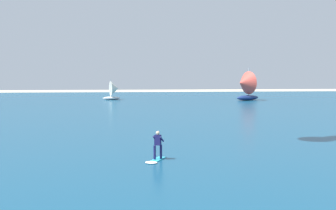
% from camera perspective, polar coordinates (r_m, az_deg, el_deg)
% --- Properties ---
extents(ocean, '(160.00, 90.00, 0.10)m').
position_cam_1_polar(ocean, '(54.62, -2.21, -0.66)').
color(ocean, navy).
rests_on(ocean, ground).
extents(kitesurfer, '(1.37, 2.00, 1.67)m').
position_cam_1_polar(kitesurfer, '(23.62, -1.60, -6.26)').
color(kitesurfer, '#26B2CC').
rests_on(kitesurfer, ocean).
extents(sailboat_far_left, '(3.31, 2.90, 3.72)m').
position_cam_1_polar(sailboat_far_left, '(73.06, -7.52, 2.06)').
color(sailboat_far_left, silver).
rests_on(sailboat_far_left, ocean).
extents(sailboat_center_horizon, '(5.04, 4.49, 5.63)m').
position_cam_1_polar(sailboat_center_horizon, '(72.08, 10.61, 2.68)').
color(sailboat_center_horizon, navy).
rests_on(sailboat_center_horizon, ocean).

